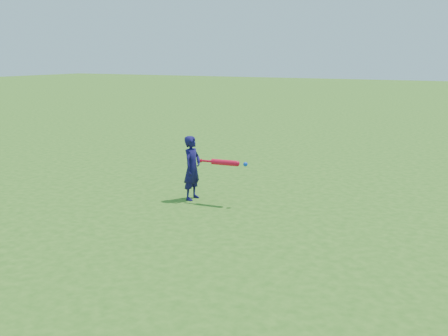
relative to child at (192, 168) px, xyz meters
name	(u,v)px	position (x,y,z in m)	size (l,w,h in m)	color
ground	(186,205)	(0.07, -0.30, -0.47)	(80.00, 80.00, 0.00)	#2C6017
child	(192,168)	(0.00, 0.00, 0.00)	(0.34, 0.23, 0.94)	#140F48
bat_swing	(226,163)	(0.56, 0.01, 0.13)	(0.71, 0.13, 0.08)	red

